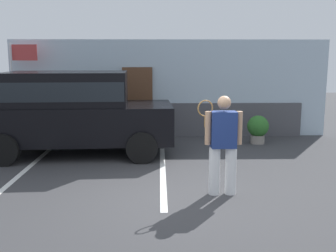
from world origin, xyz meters
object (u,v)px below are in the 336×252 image
at_px(parked_suv, 74,109).
at_px(potted_plant_by_porch, 258,128).
at_px(tennis_player_man, 223,144).
at_px(flag_pole, 19,73).

distance_m(parked_suv, potted_plant_by_porch, 5.06).
xyz_separation_m(parked_suv, tennis_player_man, (3.22, -3.00, -0.23)).
bearing_deg(tennis_player_man, potted_plant_by_porch, -112.51).
bearing_deg(parked_suv, potted_plant_by_porch, 10.36).
bearing_deg(flag_pole, potted_plant_by_porch, -5.75).
distance_m(tennis_player_man, flag_pole, 7.14).
xyz_separation_m(potted_plant_by_porch, flag_pole, (-6.80, 0.69, 1.51)).
bearing_deg(potted_plant_by_porch, flag_pole, 174.25).
relative_size(parked_suv, flag_pole, 1.67).
bearing_deg(tennis_player_man, parked_suv, -43.74).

